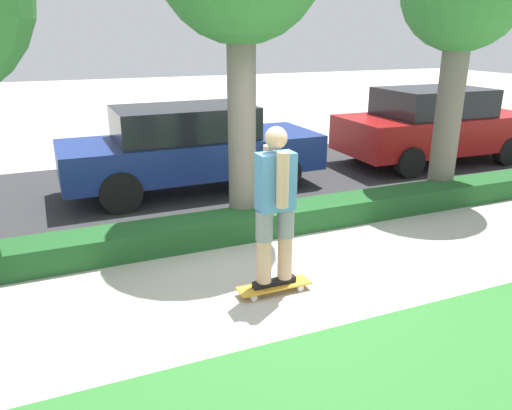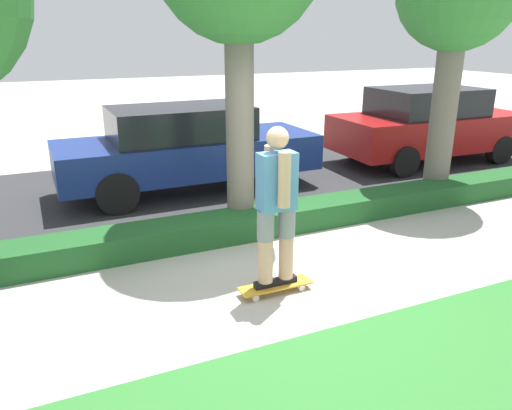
{
  "view_description": "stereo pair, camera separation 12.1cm",
  "coord_description": "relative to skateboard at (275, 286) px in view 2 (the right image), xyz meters",
  "views": [
    {
      "loc": [
        -2.29,
        -4.68,
        2.8
      ],
      "look_at": [
        -0.05,
        0.6,
        0.82
      ],
      "focal_mm": 35.0,
      "sensor_mm": 36.0,
      "label": 1
    },
    {
      "loc": [
        -2.4,
        -4.63,
        2.8
      ],
      "look_at": [
        -0.05,
        0.6,
        0.82
      ],
      "focal_mm": 35.0,
      "sensor_mm": 36.0,
      "label": 2
    }
  ],
  "objects": [
    {
      "name": "ground_plane",
      "position": [
        0.12,
        0.1,
        -0.08
      ],
      "size": [
        60.0,
        60.0,
        0.0
      ],
      "primitive_type": "plane",
      "color": "#ADA89E"
    },
    {
      "name": "street_asphalt",
      "position": [
        0.12,
        4.3,
        -0.07
      ],
      "size": [
        18.6,
        5.0,
        0.01
      ],
      "color": "#2D2D30",
      "rests_on": "ground_plane"
    },
    {
      "name": "hedge_row",
      "position": [
        0.12,
        1.7,
        0.1
      ],
      "size": [
        18.6,
        0.6,
        0.36
      ],
      "color": "#1E5123",
      "rests_on": "ground_plane"
    },
    {
      "name": "skateboard",
      "position": [
        0.0,
        0.0,
        0.0
      ],
      "size": [
        0.85,
        0.24,
        0.1
      ],
      "color": "gold",
      "rests_on": "ground_plane"
    },
    {
      "name": "skater_person",
      "position": [
        -0.0,
        -0.0,
        0.99
      ],
      "size": [
        0.52,
        0.47,
        1.81
      ],
      "color": "black",
      "rests_on": "skateboard"
    },
    {
      "name": "parked_car_middle",
      "position": [
        0.25,
        4.2,
        0.75
      ],
      "size": [
        4.74,
        1.79,
        1.57
      ],
      "rotation": [
        0.0,
        0.0,
        0.01
      ],
      "color": "navy",
      "rests_on": "ground_plane"
    },
    {
      "name": "parked_car_rear",
      "position": [
        5.89,
        4.14,
        0.78
      ],
      "size": [
        4.4,
        1.96,
        1.67
      ],
      "rotation": [
        0.0,
        0.0,
        -0.02
      ],
      "color": "maroon",
      "rests_on": "ground_plane"
    }
  ]
}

